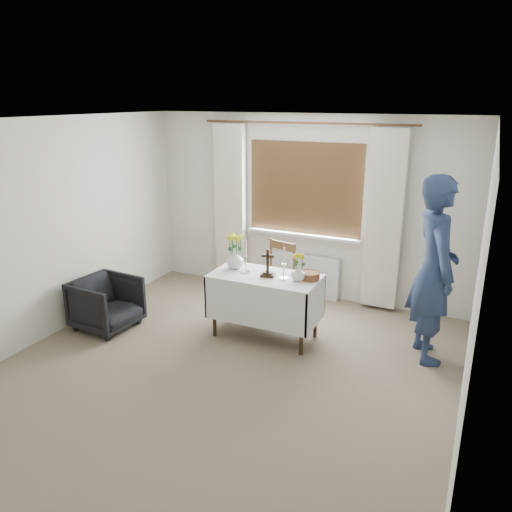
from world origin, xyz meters
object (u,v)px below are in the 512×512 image
(wooden_chair, at_px, (273,279))
(wooden_cross, at_px, (268,263))
(flower_vase_left, at_px, (235,259))
(flower_vase_right, at_px, (298,273))
(person, at_px, (434,270))
(altar_table, at_px, (265,306))
(armchair, at_px, (107,304))

(wooden_chair, bearing_deg, wooden_cross, -57.56)
(wooden_cross, distance_m, flower_vase_left, 0.48)
(flower_vase_left, relative_size, flower_vase_right, 1.29)
(wooden_chair, xyz_separation_m, flower_vase_right, (0.57, -0.64, 0.38))
(wooden_chair, distance_m, flower_vase_right, 0.93)
(wooden_chair, xyz_separation_m, person, (1.94, -0.32, 0.52))
(person, bearing_deg, flower_vase_left, 73.30)
(person, xyz_separation_m, flower_vase_left, (-2.20, -0.23, -0.12))
(wooden_chair, bearing_deg, person, 5.37)
(wooden_cross, relative_size, flower_vase_right, 1.92)
(flower_vase_left, bearing_deg, wooden_chair, 65.29)
(altar_table, height_order, person, person)
(altar_table, height_order, wooden_cross, wooden_cross)
(wooden_cross, height_order, flower_vase_left, wooden_cross)
(person, relative_size, flower_vase_left, 9.13)
(flower_vase_right, bearing_deg, person, 12.78)
(altar_table, distance_m, wooden_cross, 0.54)
(armchair, height_order, flower_vase_right, flower_vase_right)
(wooden_chair, xyz_separation_m, armchair, (-1.66, -1.24, -0.16))
(armchair, bearing_deg, wooden_chair, -49.05)
(person, distance_m, wooden_cross, 1.77)
(person, distance_m, flower_vase_right, 1.42)
(flower_vase_left, height_order, flower_vase_right, flower_vase_left)
(person, xyz_separation_m, wooden_cross, (-1.73, -0.34, -0.07))
(wooden_chair, bearing_deg, altar_table, -60.24)
(armchair, height_order, wooden_cross, wooden_cross)
(altar_table, bearing_deg, armchair, -161.88)
(flower_vase_left, bearing_deg, person, 6.04)
(wooden_cross, height_order, flower_vase_right, wooden_cross)
(altar_table, relative_size, armchair, 1.78)
(wooden_chair, relative_size, person, 0.48)
(altar_table, relative_size, wooden_chair, 1.32)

